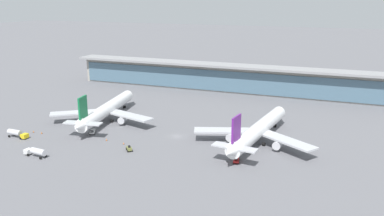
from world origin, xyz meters
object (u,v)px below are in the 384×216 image
at_px(service_truck_mid_apron_olive, 129,149).
at_px(service_truck_on_taxiway_white, 93,131).
at_px(airliner_centre_stand, 258,130).
at_px(safety_cone_alpha, 124,143).
at_px(service_truck_near_nose_white, 36,152).
at_px(safety_cone_delta, 34,131).
at_px(service_truck_under_wing_yellow, 17,133).
at_px(service_truck_by_tail_red, 236,160).
at_px(safety_cone_charlie, 106,140).
at_px(safety_cone_bravo, 42,133).
at_px(airliner_left_stand, 106,110).

bearing_deg(service_truck_mid_apron_olive, service_truck_on_taxiway_white, 153.81).
bearing_deg(airliner_centre_stand, service_truck_on_taxiway_white, -168.51).
bearing_deg(safety_cone_alpha, service_truck_mid_apron_olive, -44.30).
distance_m(service_truck_near_nose_white, safety_cone_delta, 26.88).
relative_size(service_truck_near_nose_white, service_truck_under_wing_yellow, 1.01).
relative_size(service_truck_by_tail_red, service_truck_on_taxiway_white, 1.04).
bearing_deg(service_truck_mid_apron_olive, safety_cone_alpha, 135.70).
bearing_deg(safety_cone_delta, service_truck_on_taxiway_white, 17.80).
xyz_separation_m(service_truck_by_tail_red, safety_cone_charlie, (-49.18, 1.89, -0.49)).
distance_m(service_truck_by_tail_red, safety_cone_bravo, 76.52).
height_order(service_truck_near_nose_white, service_truck_on_taxiway_white, service_truck_near_nose_white).
bearing_deg(safety_cone_bravo, airliner_left_stand, 58.80).
xyz_separation_m(service_truck_by_tail_red, safety_cone_bravo, (-76.52, -0.50, -0.49)).
xyz_separation_m(service_truck_under_wing_yellow, service_truck_mid_apron_olive, (45.56, 3.23, -0.83)).
xyz_separation_m(airliner_left_stand, service_truck_on_taxiway_white, (3.91, -15.88, -4.08)).
distance_m(service_truck_near_nose_white, safety_cone_alpha, 29.06).
bearing_deg(service_truck_under_wing_yellow, service_truck_mid_apron_olive, 4.06).
distance_m(airliner_centre_stand, service_truck_on_taxiway_white, 62.40).
height_order(airliner_left_stand, airliner_centre_stand, same).
bearing_deg(safety_cone_bravo, service_truck_mid_apron_olive, -5.08).
distance_m(safety_cone_charlie, safety_cone_delta, 31.56).
bearing_deg(service_truck_by_tail_red, service_truck_under_wing_yellow, -174.90).
xyz_separation_m(service_truck_near_nose_white, service_truck_mid_apron_olive, (25.70, 15.47, -0.83)).
xyz_separation_m(service_truck_near_nose_white, service_truck_under_wing_yellow, (-19.87, 12.24, 0.00)).
xyz_separation_m(airliner_left_stand, safety_cone_alpha, (21.02, -21.83, -4.57)).
xyz_separation_m(service_truck_mid_apron_olive, safety_cone_charlie, (-12.86, 5.96, -0.56)).
relative_size(service_truck_by_tail_red, safety_cone_bravo, 9.90).
bearing_deg(safety_cone_delta, safety_cone_alpha, 1.69).
bearing_deg(service_truck_by_tail_red, service_truck_on_taxiway_white, 173.32).
bearing_deg(service_truck_under_wing_yellow, service_truck_by_tail_red, 5.10).
bearing_deg(service_truck_under_wing_yellow, service_truck_near_nose_white, -31.63).
bearing_deg(safety_cone_alpha, service_truck_by_tail_red, -1.27).
bearing_deg(service_truck_by_tail_red, safety_cone_bravo, -179.63).
distance_m(airliner_left_stand, service_truck_under_wing_yellow, 35.92).
xyz_separation_m(service_truck_under_wing_yellow, safety_cone_alpha, (40.45, 8.22, -1.39)).
relative_size(service_truck_mid_apron_olive, safety_cone_charlie, 4.66).
distance_m(airliner_centre_stand, safety_cone_delta, 85.53).
height_order(service_truck_near_nose_white, service_truck_under_wing_yellow, same).
xyz_separation_m(service_truck_mid_apron_olive, safety_cone_delta, (-44.35, 3.83, -0.56)).
bearing_deg(service_truck_mid_apron_olive, safety_cone_delta, 175.07).
relative_size(airliner_left_stand, service_truck_near_nose_white, 6.60).
bearing_deg(service_truck_under_wing_yellow, service_truck_on_taxiway_white, 31.26).
xyz_separation_m(airliner_left_stand, safety_cone_charlie, (13.27, -20.85, -4.57)).
height_order(service_truck_near_nose_white, safety_cone_bravo, service_truck_near_nose_white).
xyz_separation_m(airliner_centre_stand, service_truck_by_tail_red, (-2.48, -19.26, -4.08)).
bearing_deg(safety_cone_bravo, service_truck_near_nose_white, -52.70).
relative_size(service_truck_near_nose_white, service_truck_mid_apron_olive, 2.70).
xyz_separation_m(service_truck_under_wing_yellow, service_truck_on_taxiway_white, (23.34, 14.16, -0.90)).
height_order(service_truck_by_tail_red, safety_cone_charlie, service_truck_by_tail_red).
height_order(service_truck_by_tail_red, safety_cone_delta, service_truck_by_tail_red).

